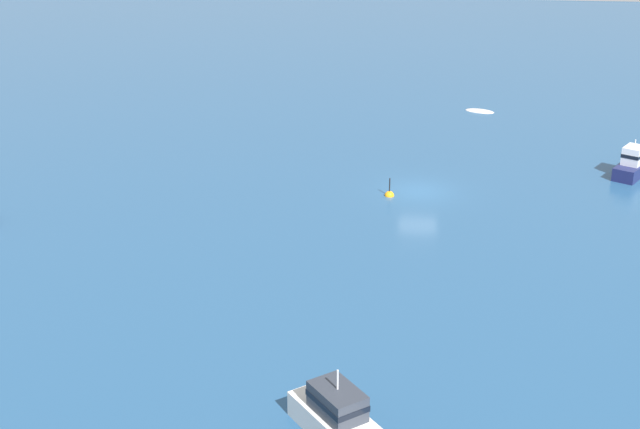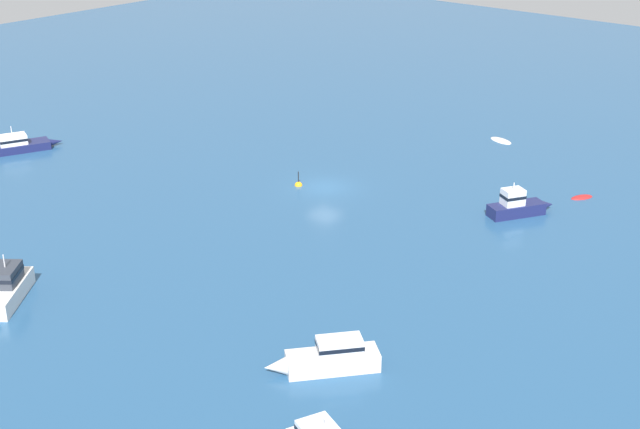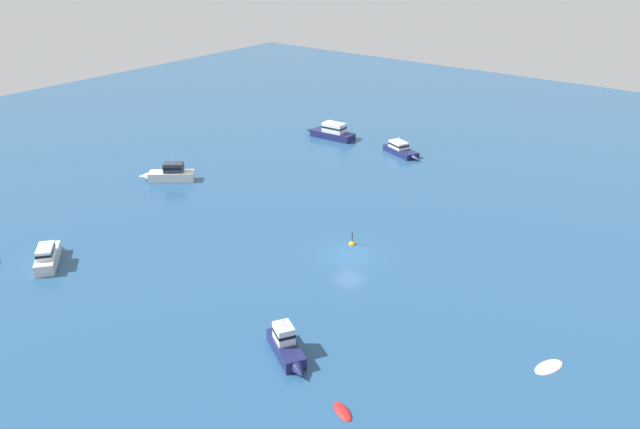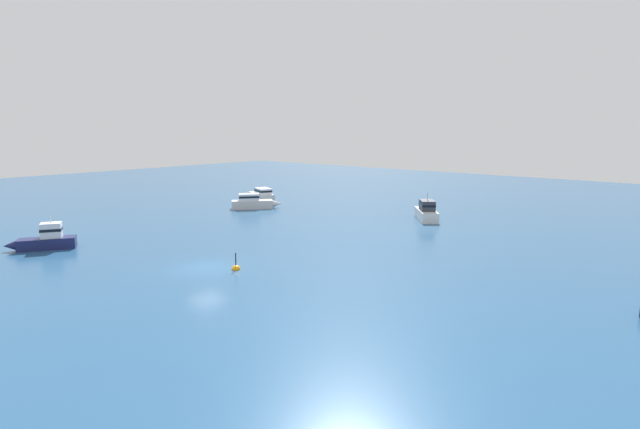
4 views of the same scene
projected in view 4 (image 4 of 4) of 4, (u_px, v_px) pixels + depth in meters
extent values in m
plane|color=navy|center=(207.00, 268.00, 36.19)|extent=(164.59, 164.59, 0.00)
cube|color=silver|center=(426.00, 215.00, 54.89)|extent=(5.13, 4.63, 1.07)
cone|color=silver|center=(421.00, 210.00, 58.02)|extent=(1.68, 1.65, 1.07)
cube|color=#2D333D|center=(427.00, 205.00, 54.39)|extent=(2.62, 2.50, 1.08)
cube|color=black|center=(427.00, 205.00, 54.38)|extent=(2.67, 2.55, 0.24)
cylinder|color=silver|center=(427.00, 196.00, 54.23)|extent=(0.08, 0.08, 0.83)
cube|color=silver|center=(252.00, 204.00, 62.36)|extent=(4.85, 4.39, 1.01)
cone|color=silver|center=(277.00, 204.00, 62.90)|extent=(1.60, 1.57, 1.01)
cube|color=silver|center=(249.00, 197.00, 62.14)|extent=(2.68, 2.53, 0.83)
cube|color=black|center=(249.00, 197.00, 62.13)|extent=(2.74, 2.58, 0.24)
cube|color=silver|center=(261.00, 196.00, 70.39)|extent=(3.81, 5.60, 0.84)
cone|color=silver|center=(253.00, 193.00, 73.20)|extent=(1.28, 1.53, 0.84)
cube|color=silver|center=(263.00, 191.00, 69.59)|extent=(2.44, 2.99, 0.78)
cube|color=black|center=(263.00, 191.00, 69.58)|extent=(2.50, 3.04, 0.24)
cylinder|color=silver|center=(263.00, 185.00, 69.46)|extent=(0.08, 0.08, 0.75)
cube|color=#191E4C|center=(47.00, 243.00, 41.75)|extent=(4.46, 3.46, 0.91)
cone|color=#191E4C|center=(11.00, 246.00, 40.90)|extent=(1.39, 1.33, 0.91)
cube|color=silver|center=(51.00, 230.00, 41.70)|extent=(1.93, 1.80, 1.24)
cube|color=black|center=(51.00, 229.00, 41.68)|extent=(1.99, 1.86, 0.24)
cylinder|color=silver|center=(50.00, 220.00, 41.55)|extent=(0.08, 0.08, 0.51)
sphere|color=orange|center=(236.00, 269.00, 35.76)|extent=(0.63, 0.63, 0.63)
cylinder|color=black|center=(236.00, 259.00, 35.63)|extent=(0.08, 0.08, 0.89)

